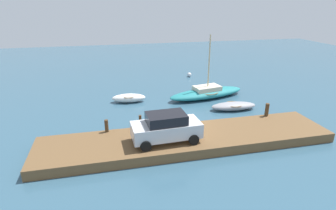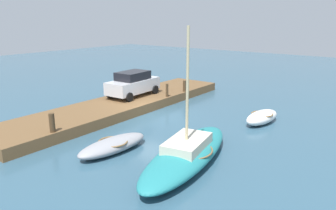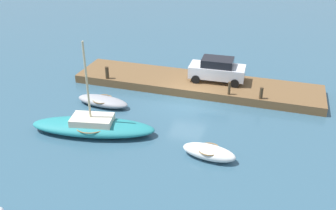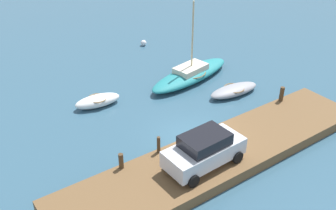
{
  "view_description": "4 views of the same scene",
  "coord_description": "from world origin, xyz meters",
  "px_view_note": "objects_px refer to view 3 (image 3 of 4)",
  "views": [
    {
      "loc": [
        -4.9,
        -17.87,
        8.77
      ],
      "look_at": [
        0.12,
        3.41,
        0.5
      ],
      "focal_mm": 29.79,
      "sensor_mm": 36.0,
      "label": 1
    },
    {
      "loc": [
        15.57,
        13.2,
        6.23
      ],
      "look_at": [
        0.47,
        1.74,
        1.12
      ],
      "focal_mm": 34.98,
      "sensor_mm": 36.0,
      "label": 2
    },
    {
      "loc": [
        -5.88,
        23.45,
        12.35
      ],
      "look_at": [
        0.49,
        3.16,
        1.24
      ],
      "focal_mm": 40.22,
      "sensor_mm": 36.0,
      "label": 3
    },
    {
      "loc": [
        -11.71,
        -14.48,
        13.17
      ],
      "look_at": [
        -0.06,
        2.24,
        1.09
      ],
      "focal_mm": 41.47,
      "sensor_mm": 36.0,
      "label": 4
    }
  ],
  "objects_px": {
    "sailboat_teal": "(93,126)",
    "mooring_post_west": "(261,93)",
    "dinghy_white": "(209,152)",
    "mooring_post_mid_east": "(107,73)",
    "parked_car": "(217,69)",
    "rowboat_grey": "(103,101)",
    "mooring_post_mid_west": "(229,88)"
  },
  "relations": [
    {
      "from": "sailboat_teal",
      "to": "mooring_post_west",
      "type": "bearing_deg",
      "value": -155.97
    },
    {
      "from": "dinghy_white",
      "to": "mooring_post_mid_east",
      "type": "bearing_deg",
      "value": -30.54
    },
    {
      "from": "sailboat_teal",
      "to": "parked_car",
      "type": "distance_m",
      "value": 10.71
    },
    {
      "from": "mooring_post_west",
      "to": "mooring_post_mid_east",
      "type": "distance_m",
      "value": 11.71
    },
    {
      "from": "rowboat_grey",
      "to": "parked_car",
      "type": "distance_m",
      "value": 8.92
    },
    {
      "from": "dinghy_white",
      "to": "rowboat_grey",
      "type": "bearing_deg",
      "value": -19.04
    },
    {
      "from": "rowboat_grey",
      "to": "mooring_post_mid_east",
      "type": "relative_size",
      "value": 4.07
    },
    {
      "from": "dinghy_white",
      "to": "parked_car",
      "type": "height_order",
      "value": "parked_car"
    },
    {
      "from": "rowboat_grey",
      "to": "mooring_post_west",
      "type": "height_order",
      "value": "mooring_post_west"
    },
    {
      "from": "sailboat_teal",
      "to": "mooring_post_west",
      "type": "xyz_separation_m",
      "value": [
        -9.52,
        -6.68,
        0.56
      ]
    },
    {
      "from": "sailboat_teal",
      "to": "parked_car",
      "type": "relative_size",
      "value": 1.88
    },
    {
      "from": "mooring_post_mid_east",
      "to": "sailboat_teal",
      "type": "bearing_deg",
      "value": 108.17
    },
    {
      "from": "rowboat_grey",
      "to": "mooring_post_mid_east",
      "type": "height_order",
      "value": "mooring_post_mid_east"
    },
    {
      "from": "rowboat_grey",
      "to": "mooring_post_mid_west",
      "type": "relative_size",
      "value": 4.15
    },
    {
      "from": "dinghy_white",
      "to": "parked_car",
      "type": "bearing_deg",
      "value": -75.34
    },
    {
      "from": "mooring_post_west",
      "to": "parked_car",
      "type": "bearing_deg",
      "value": -31.16
    },
    {
      "from": "dinghy_white",
      "to": "rowboat_grey",
      "type": "xyz_separation_m",
      "value": [
        8.46,
        -3.99,
        -0.06
      ]
    },
    {
      "from": "mooring_post_mid_west",
      "to": "mooring_post_mid_east",
      "type": "bearing_deg",
      "value": 0.0
    },
    {
      "from": "rowboat_grey",
      "to": "mooring_post_mid_west",
      "type": "bearing_deg",
      "value": -155.26
    },
    {
      "from": "sailboat_teal",
      "to": "mooring_post_mid_east",
      "type": "bearing_deg",
      "value": -82.84
    },
    {
      "from": "parked_car",
      "to": "mooring_post_mid_east",
      "type": "bearing_deg",
      "value": 12.19
    },
    {
      "from": "rowboat_grey",
      "to": "mooring_post_mid_west",
      "type": "distance_m",
      "value": 8.98
    },
    {
      "from": "mooring_post_mid_west",
      "to": "parked_car",
      "type": "xyz_separation_m",
      "value": [
        1.3,
        -2.13,
        0.45
      ]
    },
    {
      "from": "dinghy_white",
      "to": "mooring_post_mid_west",
      "type": "distance_m",
      "value": 7.18
    },
    {
      "from": "sailboat_teal",
      "to": "mooring_post_mid_west",
      "type": "relative_size",
      "value": 8.36
    },
    {
      "from": "rowboat_grey",
      "to": "mooring_post_mid_east",
      "type": "distance_m",
      "value": 3.43
    },
    {
      "from": "dinghy_white",
      "to": "mooring_post_west",
      "type": "bearing_deg",
      "value": -100.5
    },
    {
      "from": "dinghy_white",
      "to": "parked_car",
      "type": "xyz_separation_m",
      "value": [
        1.38,
        -9.27,
        1.16
      ]
    },
    {
      "from": "rowboat_grey",
      "to": "mooring_post_west",
      "type": "bearing_deg",
      "value": -159.33
    },
    {
      "from": "mooring_post_mid_east",
      "to": "dinghy_white",
      "type": "bearing_deg",
      "value": 143.26
    },
    {
      "from": "rowboat_grey",
      "to": "sailboat_teal",
      "type": "bearing_deg",
      "value": 111.16
    },
    {
      "from": "mooring_post_mid_west",
      "to": "dinghy_white",
      "type": "bearing_deg",
      "value": 90.66
    }
  ]
}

